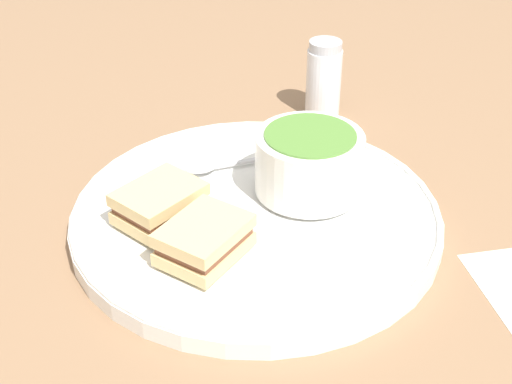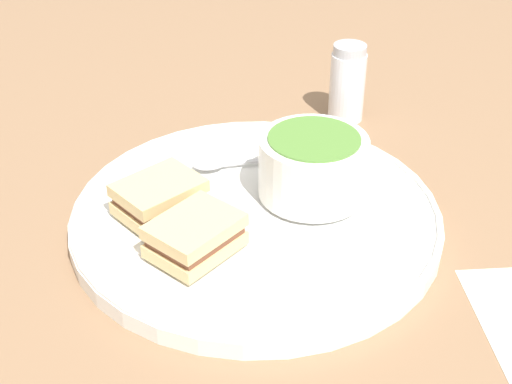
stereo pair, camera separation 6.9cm
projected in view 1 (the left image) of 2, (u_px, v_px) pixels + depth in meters
name	position (u px, v px, depth m)	size (l,w,h in m)	color
ground_plane	(256.00, 225.00, 0.72)	(2.40, 2.40, 0.00)	#8E6B4C
plate	(256.00, 215.00, 0.71)	(0.37, 0.37, 0.02)	white
soup_bowl	(309.00, 162.00, 0.71)	(0.11, 0.11, 0.06)	white
spoon	(209.00, 166.00, 0.76)	(0.07, 0.11, 0.01)	silver
sandwich_half_near	(160.00, 203.00, 0.68)	(0.10, 0.09, 0.03)	#DBBC7F
sandwich_half_far	(204.00, 240.00, 0.63)	(0.10, 0.09, 0.03)	#DBBC7F
salt_shaker	(324.00, 79.00, 0.89)	(0.04, 0.04, 0.10)	silver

